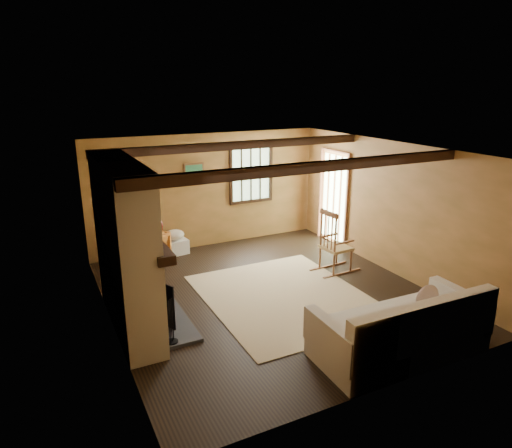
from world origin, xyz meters
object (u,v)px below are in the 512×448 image
fireplace (128,254)px  laundry_basket (175,247)px  sofa (403,332)px  armchair (144,250)px  rocking_chair (334,246)px

fireplace → laundry_basket: size_ratio=4.80×
sofa → laundry_basket: 5.11m
armchair → rocking_chair: bearing=111.0°
fireplace → laundry_basket: bearing=61.4°
sofa → armchair: (-2.26, 4.43, 0.01)m
fireplace → armchair: bearing=72.2°
rocking_chair → armchair: 3.57m
rocking_chair → armchair: bearing=56.6°
fireplace → rocking_chair: bearing=5.2°
rocking_chair → laundry_basket: 3.27m
laundry_basket → armchair: armchair is taller
rocking_chair → laundry_basket: (-2.39, 2.21, -0.35)m
laundry_basket → sofa: bearing=-72.4°
fireplace → rocking_chair: (3.77, 0.34, -0.60)m
fireplace → armchair: 2.34m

